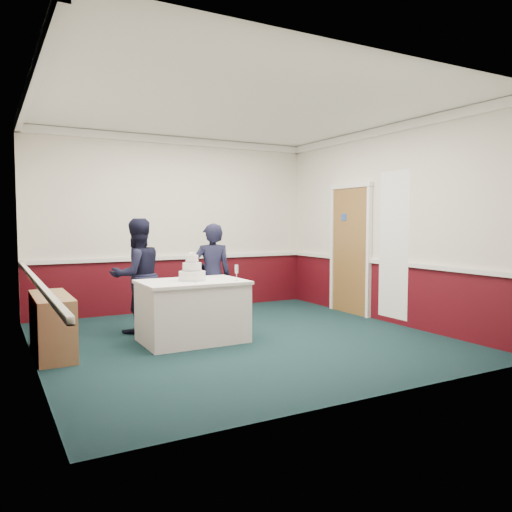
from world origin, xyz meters
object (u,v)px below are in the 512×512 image
champagne_flute (237,270)px  person_man (137,276)px  cake_table (192,310)px  person_woman (212,276)px  sideboard (52,325)px  wedding_cake (192,272)px  cake_knife (196,282)px

champagne_flute → person_man: 1.51m
cake_table → person_woman: person_woman is taller
champagne_flute → person_woman: (0.02, 0.84, -0.17)m
sideboard → champagne_flute: champagne_flute is taller
sideboard → cake_table: bearing=-5.6°
person_man → champagne_flute: bearing=118.1°
wedding_cake → person_man: person_man is taller
cake_table → person_man: size_ratio=0.83×
wedding_cake → person_woman: (0.52, 0.56, -0.14)m
sideboard → wedding_cake: wedding_cake is taller
cake_knife → person_man: (-0.45, 1.07, 0.00)m
champagne_flute → person_man: (-0.98, 1.15, -0.13)m
champagne_flute → sideboard: bearing=168.5°
cake_knife → champagne_flute: 0.55m
person_woman → wedding_cake: bearing=61.7°
sideboard → person_woman: size_ratio=0.79×
wedding_cake → person_woman: bearing=46.8°
sideboard → person_man: person_man is taller
cake_table → sideboard: bearing=174.4°
sideboard → person_woman: (2.20, 0.40, 0.41)m
sideboard → champagne_flute: size_ratio=5.85×
cake_table → cake_knife: (-0.03, -0.20, 0.39)m
person_woman → cake_table: bearing=61.7°
sideboard → person_man: 1.45m
wedding_cake → cake_knife: (-0.03, -0.20, -0.11)m
person_woman → person_man: bearing=-2.2°
cake_knife → wedding_cake: bearing=104.4°
cake_table → wedding_cake: (0.00, 0.00, 0.50)m
wedding_cake → cake_knife: bearing=-98.5°
cake_table → wedding_cake: wedding_cake is taller
sideboard → cake_knife: bearing=-12.5°
sideboard → person_woman: person_woman is taller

